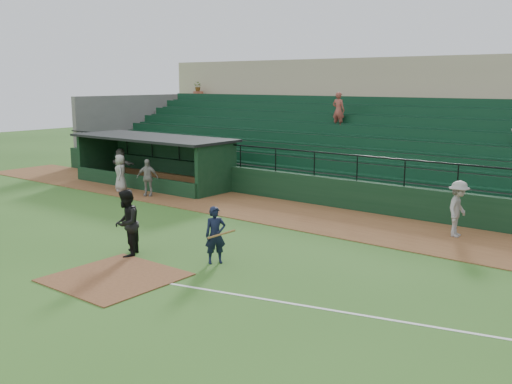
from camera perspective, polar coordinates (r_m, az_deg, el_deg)
The scene contains 12 objects.
ground at distance 16.50m, azimuth -10.90°, elevation -7.35°, with size 90.00×90.00×0.00m, color #305E1E.
warning_track at distance 22.34m, azimuth 4.77°, elevation -2.36°, with size 40.00×4.00×0.03m, color brown.
home_plate_dirt at distance 15.90m, azimuth -13.64°, elevation -8.11°, with size 3.00×3.00×0.03m, color brown.
foul_line at distance 13.07m, azimuth 17.97°, elevation -12.62°, with size 18.00×0.09×0.01m, color white.
stadium_structure at distance 29.33m, azimuth 14.04°, elevation 5.03°, with size 38.00×13.08×6.40m.
dugout at distance 29.57m, azimuth -9.44°, elevation 3.36°, with size 8.90×3.20×2.42m.
batter_at_plate at distance 16.48m, azimuth -3.99°, elevation -4.23°, with size 1.13×0.73×1.64m.
umpire at distance 17.48m, azimuth -12.58°, elevation -3.00°, with size 0.97×0.75×1.99m, color black.
runner at distance 20.23m, azimuth 19.18°, elevation -1.57°, with size 1.20×0.69×1.86m, color gray.
dugout_player_a at distance 26.41m, azimuth -10.59°, elevation 1.40°, with size 0.97×0.40×1.66m, color #99958F.
dugout_player_b at distance 27.87m, azimuth -13.13°, elevation 1.84°, with size 0.83×0.54×1.71m, color #A8A39D.
dugout_player_c at distance 30.76m, azimuth -13.07°, elevation 2.64°, with size 1.56×0.50×1.68m, color gray.
Camera 1 is at (11.95, -10.18, 5.08)m, focal length 40.87 mm.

